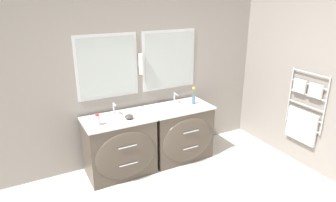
% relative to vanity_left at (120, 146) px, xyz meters
% --- Properties ---
extents(wall_back, '(5.52, 0.15, 2.60)m').
position_rel_vanity_left_xyz_m(wall_back, '(0.42, 0.38, 0.90)').
color(wall_back, gray).
rests_on(wall_back, ground_plane).
extents(wall_right, '(0.13, 4.25, 2.60)m').
position_rel_vanity_left_xyz_m(wall_right, '(2.41, -0.84, 0.88)').
color(wall_right, gray).
rests_on(wall_right, ground_plane).
extents(vanity_left, '(0.90, 0.61, 0.80)m').
position_rel_vanity_left_xyz_m(vanity_left, '(0.00, 0.00, 0.00)').
color(vanity_left, '#4C4238').
rests_on(vanity_left, ground_plane).
extents(vanity_right, '(0.90, 0.61, 0.80)m').
position_rel_vanity_left_xyz_m(vanity_right, '(0.92, 0.00, 0.00)').
color(vanity_right, '#4C4238').
rests_on(vanity_right, ground_plane).
extents(faucet_left, '(0.17, 0.11, 0.17)m').
position_rel_vanity_left_xyz_m(faucet_left, '(0.00, 0.17, 0.47)').
color(faucet_left, silver).
rests_on(faucet_left, vanity_left).
extents(faucet_right, '(0.17, 0.11, 0.17)m').
position_rel_vanity_left_xyz_m(faucet_right, '(0.92, 0.17, 0.47)').
color(faucet_right, silver).
rests_on(faucet_right, vanity_right).
extents(toiletry_bottle, '(0.07, 0.07, 0.15)m').
position_rel_vanity_left_xyz_m(toiletry_bottle, '(-0.28, -0.06, 0.46)').
color(toiletry_bottle, silver).
rests_on(toiletry_bottle, vanity_left).
extents(amenity_bowl, '(0.11, 0.11, 0.06)m').
position_rel_vanity_left_xyz_m(amenity_bowl, '(0.12, -0.05, 0.42)').
color(amenity_bowl, '#4C4742').
rests_on(amenity_bowl, vanity_left).
extents(flower_vase, '(0.05, 0.05, 0.26)m').
position_rel_vanity_left_xyz_m(flower_vase, '(1.15, 0.04, 0.50)').
color(flower_vase, teal).
rests_on(flower_vase, vanity_right).
extents(soap_dish, '(0.08, 0.06, 0.04)m').
position_rel_vanity_left_xyz_m(soap_dish, '(0.66, -0.06, 0.41)').
color(soap_dish, white).
rests_on(soap_dish, vanity_right).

